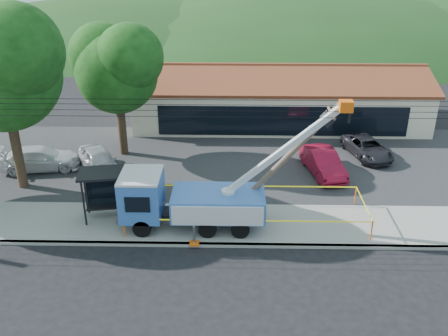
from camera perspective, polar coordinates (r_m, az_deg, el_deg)
ground at (r=22.76m, az=-0.28°, el=-11.92°), size 120.00×120.00×0.00m
curb at (r=24.42m, az=-0.15°, el=-8.79°), size 60.00×0.25×0.15m
sidewalk at (r=26.01m, az=-0.05°, el=-6.45°), size 60.00×4.00×0.15m
parking_lot at (r=33.09m, az=0.27°, el=0.83°), size 60.00×12.00×0.10m
strip_mall at (r=40.05m, az=6.26°, el=7.91°), size 22.50×8.53×4.67m
tree_west_near at (r=29.61m, az=-24.23°, el=10.97°), size 7.56×6.72×10.80m
tree_lot at (r=32.88m, az=-12.22°, el=11.48°), size 6.30×5.60×8.94m
hill_west at (r=75.99m, az=-10.89°, el=14.46°), size 78.40×56.00×28.00m
hill_center at (r=75.00m, az=8.78°, el=14.48°), size 89.60×64.00×32.00m
hill_east at (r=80.03m, az=23.54°, el=13.41°), size 72.80×52.00×26.00m
utility_truck at (r=25.10m, az=-4.06°, el=-3.60°), size 11.08×3.88×6.77m
leaning_pole at (r=24.62m, az=7.07°, el=1.12°), size 5.84×1.66×6.71m
bus_shelter at (r=26.40m, az=-13.22°, el=-1.63°), size 2.98×2.11×2.66m
caution_tape at (r=25.92m, az=2.59°, el=-4.36°), size 12.14×3.69×1.07m
car_silver at (r=32.36m, az=-13.89°, el=-0.65°), size 3.90×4.86×1.55m
car_red at (r=31.90m, az=11.11°, el=-0.76°), size 2.54×4.83×1.51m
car_white at (r=33.95m, az=-20.06°, el=-0.24°), size 5.30×2.90×1.46m
car_dark at (r=35.04m, az=15.90°, el=1.16°), size 3.15×4.86×1.24m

